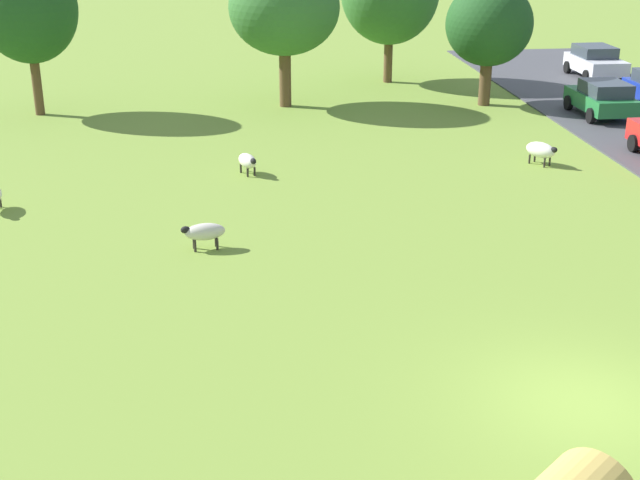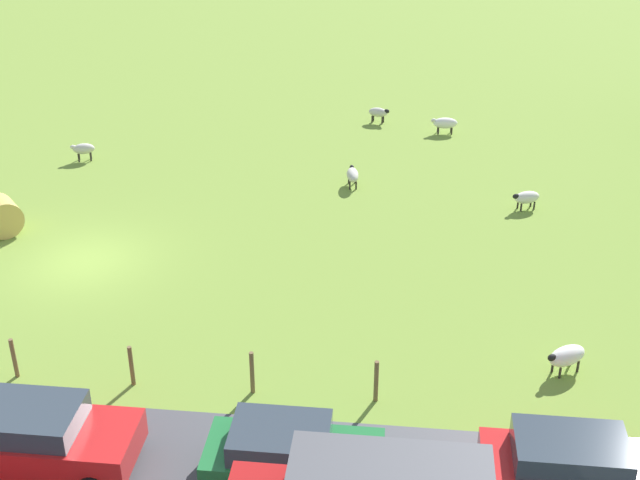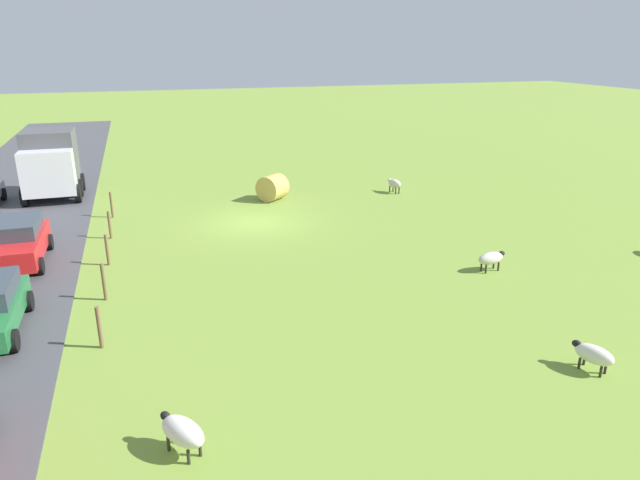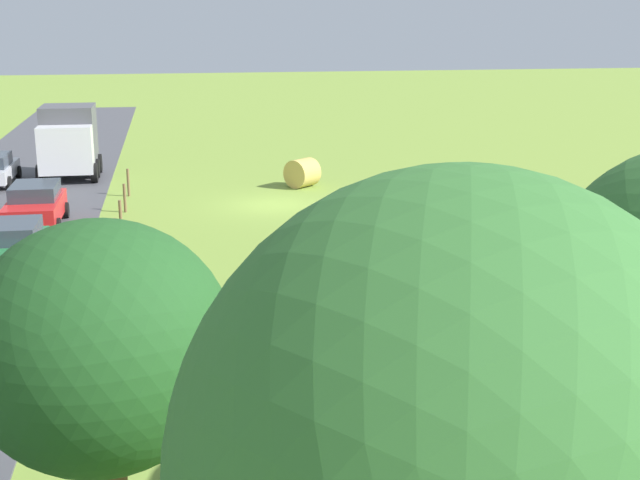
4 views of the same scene
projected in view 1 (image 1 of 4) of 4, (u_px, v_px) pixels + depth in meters
The scene contains 9 objects.
ground_plane at pixel (584, 404), 16.20m from camera, with size 160.00×160.00×0.00m, color olive.
sheep_0 at pixel (248, 161), 29.62m from camera, with size 0.84×1.16×0.72m.
sheep_1 at pixel (541, 150), 30.69m from camera, with size 1.11×1.28×0.82m.
sheep_3 at pixel (204, 232), 23.23m from camera, with size 1.22×0.62×0.73m.
tree_0 at pixel (489, 25), 38.60m from camera, with size 3.89×3.89×5.51m.
tree_1 at pixel (284, 8), 38.07m from camera, with size 4.92×4.92×6.52m.
tree_2 at pixel (28, 9), 36.47m from camera, with size 4.14×4.14×6.84m.
car_1 at pixel (602, 98), 37.28m from camera, with size 2.11×3.87×1.54m.
car_4 at pixel (595, 61), 45.60m from camera, with size 2.22×4.00×1.61m.
Camera 1 is at (-6.48, -13.31, 8.81)m, focal length 48.54 mm.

